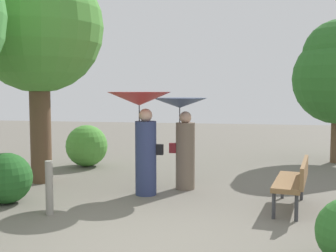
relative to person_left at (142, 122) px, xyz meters
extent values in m
plane|color=#6B665B|center=(0.41, -2.36, -1.41)|extent=(40.00, 40.00, 0.00)
cylinder|color=navy|center=(0.07, 0.01, -0.70)|extent=(0.40, 0.40, 1.42)
sphere|color=tan|center=(0.07, 0.01, 0.12)|extent=(0.25, 0.25, 0.25)
cylinder|color=#333338|center=(-0.05, -0.01, -0.09)|extent=(0.02, 0.02, 0.79)
cone|color=#B22D2D|center=(-0.05, -0.01, 0.43)|extent=(1.21, 1.21, 0.26)
cube|color=black|center=(0.33, 0.04, -0.53)|extent=(0.14, 0.10, 0.20)
cylinder|color=#6B5B4C|center=(0.75, 0.61, -0.74)|extent=(0.39, 0.39, 1.35)
sphere|color=tan|center=(0.75, 0.61, 0.05)|extent=(0.24, 0.24, 0.24)
cylinder|color=#333338|center=(0.63, 0.60, -0.14)|extent=(0.02, 0.02, 0.77)
cone|color=#38476B|center=(0.63, 0.60, 0.34)|extent=(1.12, 1.12, 0.20)
cube|color=maroon|center=(0.49, 0.59, -0.57)|extent=(0.14, 0.10, 0.20)
cylinder|color=#38383D|center=(2.63, 0.21, -1.19)|extent=(0.06, 0.06, 0.44)
cylinder|color=#38383D|center=(2.96, 0.15, -1.19)|extent=(0.06, 0.06, 0.44)
cylinder|color=#38383D|center=(2.40, -1.11, -1.19)|extent=(0.06, 0.06, 0.44)
cylinder|color=#38383D|center=(2.73, -1.17, -1.19)|extent=(0.06, 0.06, 0.44)
cube|color=olive|center=(2.68, -0.48, -0.95)|extent=(0.69, 1.55, 0.08)
cube|color=olive|center=(2.92, -0.52, -0.76)|extent=(0.32, 1.49, 0.35)
cylinder|color=brown|center=(-2.44, 0.66, 0.82)|extent=(0.45, 0.45, 4.46)
sphere|color=#4C9338|center=(-2.44, 0.66, 1.93)|extent=(2.78, 2.78, 2.78)
sphere|color=#4C9338|center=(-2.19, 2.65, -0.86)|extent=(1.10, 1.10, 1.10)
sphere|color=#235B23|center=(-2.21, -1.07, -0.96)|extent=(0.90, 0.90, 0.90)
cylinder|color=gray|center=(-1.14, -1.57, -0.97)|extent=(0.12, 0.12, 0.88)
camera|label=1|loc=(1.97, -7.70, 0.59)|focal=44.78mm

